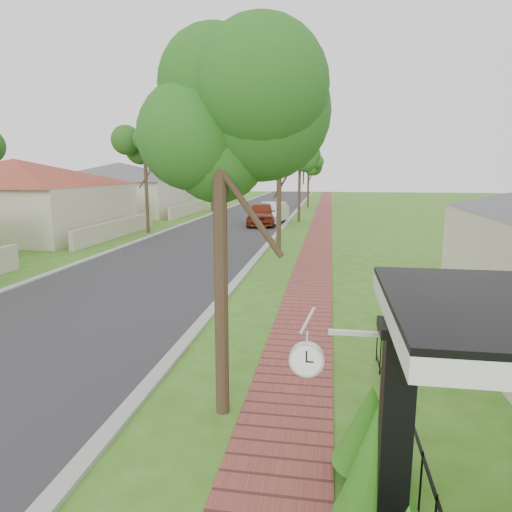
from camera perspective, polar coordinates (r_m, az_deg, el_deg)
The scene contains 15 objects.
ground at distance 7.60m, azimuth -24.74°, elevation -21.47°, with size 160.00×160.00×0.00m, color #376518.
road at distance 26.45m, azimuth -5.92°, elevation 2.11°, with size 7.00×120.00×0.02m, color #28282B.
kerb_right at distance 25.75m, azimuth 1.96°, elevation 1.92°, with size 0.30×120.00×0.10m, color #9E9E99.
kerb_left at distance 27.62m, azimuth -13.25°, elevation 2.24°, with size 0.30×120.00×0.10m, color #9E9E99.
sidewalk at distance 25.56m, azimuth 7.75°, elevation 1.76°, with size 1.50×120.00×0.03m, color brown.
porch_post at distance 5.14m, azimuth 16.83°, elevation -22.90°, with size 0.48×0.48×2.52m.
picket_fence at distance 6.34m, azimuth 18.66°, elevation -22.30°, with size 0.03×8.02×1.00m.
street_trees at distance 32.79m, azimuth -2.69°, elevation 11.75°, with size 10.70×37.65×5.89m.
far_house_red at distance 31.53m, azimuth -27.66°, elevation 6.61°, with size 15.56×15.56×4.60m.
far_house_grey at distance 43.56m, azimuth -16.58°, elevation 8.18°, with size 15.56×15.56×4.60m.
parked_car_red at distance 32.82m, azimuth 0.66°, elevation 5.28°, with size 1.95×4.85×1.65m, color maroon.
parked_car_white at distance 33.90m, azimuth 2.02°, elevation 5.37°, with size 1.66×4.75×1.57m, color silver.
near_tree at distance 6.98m, azimuth -4.70°, elevation 16.12°, with size 2.24×2.24×5.76m.
utility_pole at distance 25.41m, azimuth 2.85°, elevation 10.34°, with size 1.20×0.24×7.43m.
station_clock at distance 5.05m, azimuth 6.89°, elevation -12.42°, with size 1.04×0.13×0.54m.
Camera 1 is at (3.85, -5.25, 3.93)m, focal length 32.00 mm.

